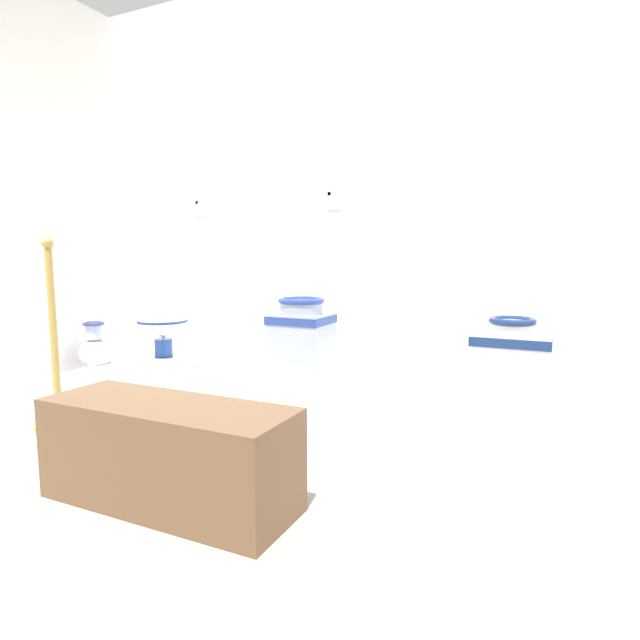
{
  "coord_description": "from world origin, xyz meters",
  "views": [
    {
      "loc": [
        3.6,
        -0.65,
        0.96
      ],
      "look_at": [
        2.22,
        2.26,
        0.56
      ],
      "focal_mm": 29.25,
      "sensor_mm": 36.0,
      "label": 1
    }
  ],
  "objects_px": {
    "info_placard_second": "(334,199)",
    "museum_bench": "(168,454)",
    "antique_toilet_broad_patterned": "(301,333)",
    "plinth_block_tall_cobalt": "(164,368)",
    "stanchion_post_near_left": "(56,373)",
    "antique_toilet_rightmost": "(511,355)",
    "plinth_block_rightmost": "(508,405)",
    "decorative_vase_spare": "(95,352)",
    "plinth_block_broad_patterned": "(302,381)",
    "info_placard_first": "(200,207)",
    "antique_toilet_tall_cobalt": "(163,330)"
  },
  "relations": [
    {
      "from": "plinth_block_rightmost",
      "to": "decorative_vase_spare",
      "type": "height_order",
      "value": "decorative_vase_spare"
    },
    {
      "from": "museum_bench",
      "to": "antique_toilet_rightmost",
      "type": "bearing_deg",
      "value": 51.79
    },
    {
      "from": "plinth_block_broad_patterned",
      "to": "antique_toilet_broad_patterned",
      "type": "relative_size",
      "value": 0.83
    },
    {
      "from": "info_placard_second",
      "to": "antique_toilet_tall_cobalt",
      "type": "bearing_deg",
      "value": -159.63
    },
    {
      "from": "info_placard_second",
      "to": "museum_bench",
      "type": "distance_m",
      "value": 2.27
    },
    {
      "from": "plinth_block_tall_cobalt",
      "to": "museum_bench",
      "type": "bearing_deg",
      "value": -47.53
    },
    {
      "from": "plinth_block_tall_cobalt",
      "to": "info_placard_first",
      "type": "bearing_deg",
      "value": 85.97
    },
    {
      "from": "plinth_block_broad_patterned",
      "to": "museum_bench",
      "type": "relative_size",
      "value": 0.37
    },
    {
      "from": "info_placard_second",
      "to": "museum_bench",
      "type": "height_order",
      "value": "info_placard_second"
    },
    {
      "from": "decorative_vase_spare",
      "to": "plinth_block_broad_patterned",
      "type": "bearing_deg",
      "value": -1.6
    },
    {
      "from": "plinth_block_tall_cobalt",
      "to": "antique_toilet_broad_patterned",
      "type": "distance_m",
      "value": 1.28
    },
    {
      "from": "plinth_block_rightmost",
      "to": "info_placard_second",
      "type": "bearing_deg",
      "value": 156.58
    },
    {
      "from": "plinth_block_tall_cobalt",
      "to": "museum_bench",
      "type": "distance_m",
      "value": 2.04
    },
    {
      "from": "plinth_block_tall_cobalt",
      "to": "museum_bench",
      "type": "height_order",
      "value": "museum_bench"
    },
    {
      "from": "antique_toilet_tall_cobalt",
      "to": "plinth_block_rightmost",
      "type": "height_order",
      "value": "antique_toilet_tall_cobalt"
    },
    {
      "from": "info_placard_first",
      "to": "museum_bench",
      "type": "relative_size",
      "value": 0.13
    },
    {
      "from": "antique_toilet_rightmost",
      "to": "decorative_vase_spare",
      "type": "xyz_separation_m",
      "value": [
        -3.15,
        0.05,
        -0.25
      ]
    },
    {
      "from": "plinth_block_broad_patterned",
      "to": "info_placard_second",
      "type": "distance_m",
      "value": 1.31
    },
    {
      "from": "plinth_block_broad_patterned",
      "to": "antique_toilet_tall_cobalt",
      "type": "bearing_deg",
      "value": 175.11
    },
    {
      "from": "stanchion_post_near_left",
      "to": "antique_toilet_tall_cobalt",
      "type": "bearing_deg",
      "value": 99.47
    },
    {
      "from": "info_placard_second",
      "to": "plinth_block_rightmost",
      "type": "bearing_deg",
      "value": -23.42
    },
    {
      "from": "plinth_block_broad_patterned",
      "to": "plinth_block_tall_cobalt",
      "type": "bearing_deg",
      "value": 175.11
    },
    {
      "from": "info_placard_first",
      "to": "museum_bench",
      "type": "bearing_deg",
      "value": -55.43
    },
    {
      "from": "info_placard_first",
      "to": "museum_bench",
      "type": "xyz_separation_m",
      "value": [
        1.34,
        -1.95,
        -1.14
      ]
    },
    {
      "from": "info_placard_second",
      "to": "museum_bench",
      "type": "bearing_deg",
      "value": -85.01
    },
    {
      "from": "info_placard_first",
      "to": "decorative_vase_spare",
      "type": "relative_size",
      "value": 0.3
    },
    {
      "from": "plinth_block_tall_cobalt",
      "to": "info_placard_second",
      "type": "height_order",
      "value": "info_placard_second"
    },
    {
      "from": "plinth_block_broad_patterned",
      "to": "info_placard_first",
      "type": "bearing_deg",
      "value": 155.21
    },
    {
      "from": "antique_toilet_rightmost",
      "to": "stanchion_post_near_left",
      "type": "relative_size",
      "value": 0.38
    },
    {
      "from": "plinth_block_broad_patterned",
      "to": "antique_toilet_rightmost",
      "type": "bearing_deg",
      "value": 0.07
    },
    {
      "from": "info_placard_second",
      "to": "decorative_vase_spare",
      "type": "relative_size",
      "value": 0.31
    },
    {
      "from": "antique_toilet_broad_patterned",
      "to": "decorative_vase_spare",
      "type": "xyz_separation_m",
      "value": [
        -1.9,
        0.05,
        -0.29
      ]
    },
    {
      "from": "plinth_block_broad_patterned",
      "to": "decorative_vase_spare",
      "type": "distance_m",
      "value": 1.9
    },
    {
      "from": "antique_toilet_rightmost",
      "to": "museum_bench",
      "type": "relative_size",
      "value": 0.4
    },
    {
      "from": "antique_toilet_broad_patterned",
      "to": "antique_toilet_rightmost",
      "type": "bearing_deg",
      "value": 0.07
    },
    {
      "from": "plinth_block_broad_patterned",
      "to": "info_placard_first",
      "type": "relative_size",
      "value": 2.94
    },
    {
      "from": "plinth_block_rightmost",
      "to": "antique_toilet_rightmost",
      "type": "distance_m",
      "value": 0.27
    },
    {
      "from": "antique_toilet_broad_patterned",
      "to": "museum_bench",
      "type": "relative_size",
      "value": 0.45
    },
    {
      "from": "plinth_block_tall_cobalt",
      "to": "stanchion_post_near_left",
      "type": "height_order",
      "value": "stanchion_post_near_left"
    },
    {
      "from": "antique_toilet_broad_patterned",
      "to": "museum_bench",
      "type": "bearing_deg",
      "value": -83.95
    },
    {
      "from": "plinth_block_rightmost",
      "to": "stanchion_post_near_left",
      "type": "height_order",
      "value": "stanchion_post_near_left"
    },
    {
      "from": "info_placard_first",
      "to": "decorative_vase_spare",
      "type": "xyz_separation_m",
      "value": [
        -0.7,
        -0.5,
        -1.16
      ]
    },
    {
      "from": "antique_toilet_rightmost",
      "to": "info_placard_second",
      "type": "relative_size",
      "value": 3.0
    },
    {
      "from": "info_placard_second",
      "to": "stanchion_post_near_left",
      "type": "distance_m",
      "value": 2.1
    },
    {
      "from": "decorative_vase_spare",
      "to": "antique_toilet_rightmost",
      "type": "bearing_deg",
      "value": -0.94
    },
    {
      "from": "info_placard_second",
      "to": "museum_bench",
      "type": "relative_size",
      "value": 0.13
    },
    {
      "from": "plinth_block_tall_cobalt",
      "to": "info_placard_second",
      "type": "bearing_deg",
      "value": 20.37
    },
    {
      "from": "info_placard_first",
      "to": "stanchion_post_near_left",
      "type": "height_order",
      "value": "info_placard_first"
    },
    {
      "from": "antique_toilet_broad_patterned",
      "to": "stanchion_post_near_left",
      "type": "height_order",
      "value": "stanchion_post_near_left"
    },
    {
      "from": "plinth_block_rightmost",
      "to": "stanchion_post_near_left",
      "type": "relative_size",
      "value": 0.36
    }
  ]
}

